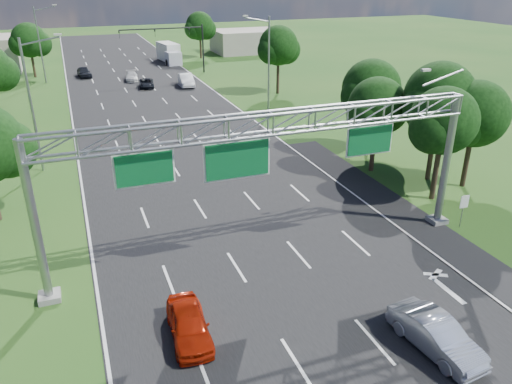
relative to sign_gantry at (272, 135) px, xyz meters
name	(u,v)px	position (x,y,z in m)	size (l,w,h in m)	color
ground	(187,153)	(-0.33, 18.00, -6.89)	(220.00, 220.00, 0.00)	#1E4D17
road	(187,153)	(-0.33, 18.00, -6.89)	(18.00, 180.00, 0.02)	black
road_flare	(400,212)	(9.87, 2.00, -6.89)	(3.00, 30.00, 0.02)	black
sign_gantry	(272,135)	(0.00, 0.00, 0.00)	(23.50, 1.00, 9.56)	gray
regulatory_sign	(464,205)	(12.07, -1.02, -5.38)	(0.60, 0.08, 2.10)	gray
traffic_signal	(179,38)	(7.15, 53.00, -1.72)	(12.21, 0.24, 7.00)	black
streetlight_l_near	(33,100)	(-11.63, 18.00, -1.31)	(2.97, 0.22, 10.16)	gray
streetlight_l_far	(41,41)	(-11.63, 53.00, -1.31)	(2.97, 0.22, 10.16)	gray
streetlight_r_mid	(267,60)	(10.97, 28.00, -1.31)	(2.97, 0.22, 10.16)	gray
tree_cluster_right	(419,106)	(14.47, 7.19, -1.58)	(9.91, 14.60, 8.68)	#2D2116
tree_verge_lc	(30,42)	(-13.25, 58.04, -1.92)	(5.76, 4.80, 7.62)	#2D2116
tree_verge_rd	(279,47)	(15.75, 36.04, -1.26)	(5.76, 4.80, 8.28)	#2D2116
tree_verge_re	(200,27)	(13.75, 66.04, -1.70)	(5.76, 4.80, 7.84)	#2D2116
building_right	(247,41)	(23.67, 70.00, -4.89)	(12.00, 9.00, 4.00)	#A7998C
red_coupe	(189,324)	(-5.75, -4.95, -6.22)	(1.60, 3.97, 1.35)	#B52008
silver_sedan	(436,335)	(3.54, -9.24, -6.17)	(1.52, 4.37, 1.44)	#AEB1BA
car_queue_a	(132,76)	(-0.50, 50.61, -6.31)	(1.64, 4.04, 1.17)	silver
car_queue_b	(147,83)	(0.72, 45.30, -6.33)	(1.86, 4.02, 1.12)	black
car_queue_c	(84,72)	(-6.60, 55.63, -6.18)	(1.68, 4.18, 1.43)	black
car_queue_d	(186,80)	(5.87, 44.37, -6.09)	(1.70, 4.88, 1.61)	white
box_truck	(169,53)	(7.67, 63.93, -5.43)	(3.10, 8.31, 3.05)	silver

